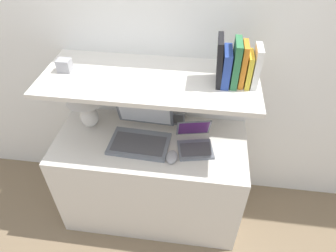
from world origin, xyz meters
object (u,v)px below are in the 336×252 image
table_lamp (85,99)px  book_yellow (249,69)px  book_orange (243,64)px  computer_mouse (172,157)px  laptop_large (141,132)px  shelf_gadget (64,65)px  laptop_small (195,143)px  book_green (236,63)px  book_black (220,61)px  book_white (256,66)px  router_box (178,117)px  book_blue (226,67)px

table_lamp → book_yellow: bearing=-2.1°
book_orange → computer_mouse: bearing=-149.6°
laptop_large → shelf_gadget: shelf_gadget is taller
laptop_large → laptop_small: 0.35m
book_green → book_black: bearing=180.0°
book_white → router_box: bearing=161.3°
book_black → router_box: bearing=148.0°
book_green → shelf_gadget: (-0.97, 0.00, -0.09)m
computer_mouse → shelf_gadget: 0.83m
table_lamp → book_white: 1.07m
laptop_large → computer_mouse: size_ratio=3.54×
laptop_small → book_blue: 0.53m
book_yellow → book_black: bearing=180.0°
table_lamp → book_orange: (0.94, -0.03, 0.34)m
shelf_gadget → table_lamp: bearing=28.1°
book_yellow → book_green: size_ratio=0.74×
book_orange → shelf_gadget: (-1.01, 0.00, -0.08)m
book_white → book_black: size_ratio=0.85×
book_yellow → book_black: size_ratio=0.70×
table_lamp → router_box: table_lamp is taller
laptop_large → laptop_small: size_ratio=1.47×
book_green → book_black: 0.09m
book_green → book_blue: (-0.05, 0.00, -0.03)m
laptop_small → book_blue: (0.13, 0.08, 0.50)m
laptop_large → book_black: size_ratio=1.51×
computer_mouse → book_white: (0.42, 0.21, 0.54)m
book_orange → book_blue: (-0.08, 0.00, -0.02)m
table_lamp → router_box: (0.59, 0.11, -0.17)m
book_yellow → book_white: bearing=0.0°
computer_mouse → book_yellow: size_ratio=0.61×
shelf_gadget → laptop_large: bearing=-7.0°
laptop_small → shelf_gadget: size_ratio=3.48×
laptop_large → book_white: bearing=4.8°
table_lamp → book_blue: book_blue is taller
laptop_small → book_orange: (0.22, 0.08, 0.52)m
book_orange → laptop_small: bearing=-159.7°
router_box → book_blue: bearing=-28.1°
router_box → shelf_gadget: size_ratio=1.34×
book_yellow → book_black: (-0.16, 0.00, 0.04)m
table_lamp → book_yellow: size_ratio=1.79×
book_green → shelf_gadget: bearing=180.0°
computer_mouse → book_yellow: 0.68m
book_orange → book_green: bearing=180.0°
laptop_large → book_orange: 0.76m
book_green → book_yellow: bearing=0.0°
book_orange → shelf_gadget: book_orange is taller
router_box → book_white: (0.42, -0.14, 0.50)m
router_box → book_yellow: bearing=-20.3°
computer_mouse → book_white: bearing=26.1°
laptop_large → book_green: size_ratio=1.59×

